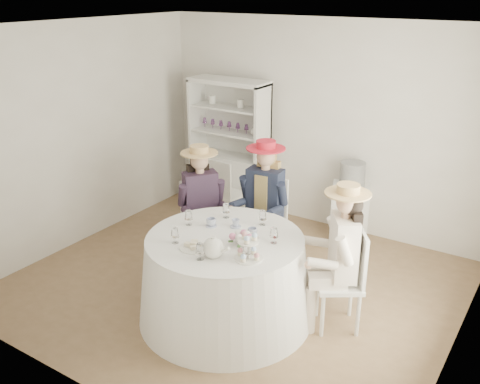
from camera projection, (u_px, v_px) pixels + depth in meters
The scene contains 23 objects.
ground at pixel (235, 284), 5.85m from camera, with size 4.50×4.50×0.00m, color brown.
ceiling at pixel (234, 27), 4.87m from camera, with size 4.50×4.50×0.00m, color white.
wall_back at pixel (320, 126), 6.92m from camera, with size 4.50×4.50×0.00m, color silver.
wall_front at pixel (80, 243), 3.80m from camera, with size 4.50×4.50×0.00m, color silver.
wall_left at pixel (81, 135), 6.50m from camera, with size 4.50×4.50×0.00m, color silver.
wall_right at pixel (472, 217), 4.22m from camera, with size 4.50×4.50×0.00m, color silver.
tea_table at pixel (225, 278), 5.14m from camera, with size 1.69×1.69×0.86m.
hutch at pixel (230, 166), 7.54m from camera, with size 1.17×0.56×1.88m.
side_table at pixel (349, 212), 6.79m from camera, with size 0.46×0.46×0.71m, color silver.
hatbox at pixel (352, 174), 6.61m from camera, with size 0.31×0.31×0.31m, color black.
guest_left at pixel (201, 200), 5.96m from camera, with size 0.62×0.59×1.44m.
guest_mid at pixel (264, 198), 5.91m from camera, with size 0.55×0.57×1.51m.
guest_right at pixel (341, 250), 4.85m from camera, with size 0.62×0.58×1.45m.
spare_chair at pixel (225, 191), 7.05m from camera, with size 0.43×0.43×0.95m.
teacup_a at pixel (211, 223), 5.21m from camera, with size 0.10×0.10×0.08m, color white.
teacup_b at pixel (236, 224), 5.19m from camera, with size 0.08×0.08×0.07m, color white.
teacup_c at pixel (252, 232), 5.01m from camera, with size 0.09×0.09×0.07m, color white.
flower_bowl at pixel (246, 241), 4.87m from camera, with size 0.22×0.22×0.05m, color white.
flower_arrangement at pixel (242, 237), 4.81m from camera, with size 0.17×0.17×0.06m.
table_teapot at pixel (214, 248), 4.61m from camera, with size 0.26×0.19×0.20m.
sandwich_plate at pixel (194, 246), 4.79m from camera, with size 0.26×0.26×0.06m.
cupcake_stand at pixel (248, 250), 4.57m from camera, with size 0.25×0.25×0.23m.
stemware_set at pixel (225, 230), 4.96m from camera, with size 0.98×0.98×0.15m.
Camera 1 is at (2.81, -4.24, 3.07)m, focal length 40.00 mm.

